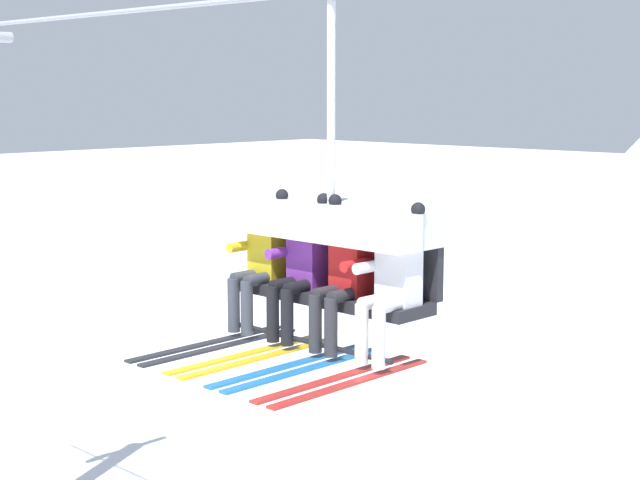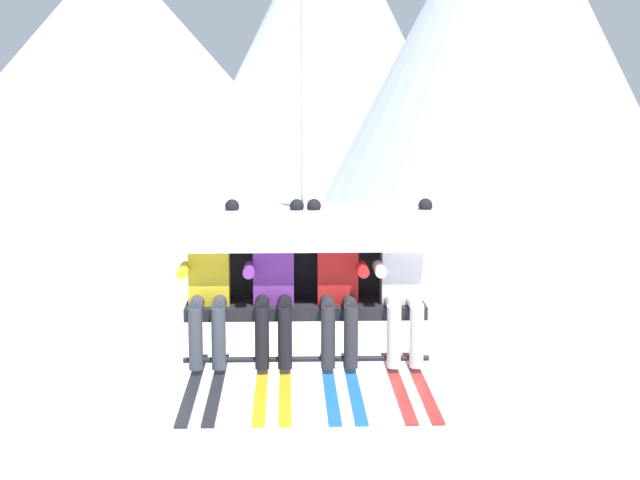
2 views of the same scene
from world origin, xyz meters
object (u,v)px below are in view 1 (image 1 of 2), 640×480
at_px(skier_yellow, 258,261).
at_px(skier_purple, 298,268).
at_px(chairlift_chair, 337,235).
at_px(skier_white, 389,284).
at_px(skier_red, 341,275).

xyz_separation_m(skier_yellow, skier_purple, (0.51, 0.00, 0.00)).
bearing_deg(chairlift_chair, skier_white, -15.60).
bearing_deg(skier_purple, skier_red, 0.00).
relative_size(chairlift_chair, skier_purple, 1.74).
relative_size(skier_purple, skier_red, 1.00).
distance_m(skier_yellow, skier_white, 1.52).
relative_size(skier_red, skier_white, 1.00).
bearing_deg(skier_yellow, chairlift_chair, 15.74).
bearing_deg(skier_red, skier_yellow, 180.00).
bearing_deg(skier_purple, skier_yellow, 180.00).
bearing_deg(skier_white, skier_yellow, 180.00).
bearing_deg(skier_red, skier_white, 0.00).
relative_size(chairlift_chair, skier_yellow, 1.74).
bearing_deg(skier_yellow, skier_white, 0.00).
bearing_deg(skier_purple, skier_white, 0.00).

